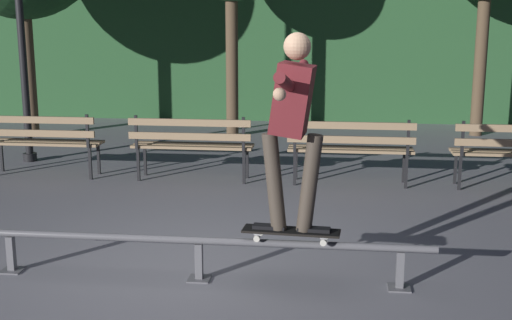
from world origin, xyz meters
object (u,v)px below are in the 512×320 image
park_bench_leftmost (41,138)px  park_bench_right_center (351,144)px  grind_rail (199,247)px  skateboard (291,232)px  park_bench_left_center (191,141)px  skateboarder (293,116)px

park_bench_leftmost → park_bench_right_center: 4.13m
grind_rail → park_bench_leftmost: bearing=130.3°
skateboard → park_bench_leftmost: 4.92m
grind_rail → park_bench_left_center: size_ratio=2.39×
skateboard → skateboarder: (0.00, -0.00, 0.94)m
grind_rail → skateboard: bearing=0.0°
grind_rail → park_bench_right_center: bearing=68.9°
park_bench_leftmost → park_bench_right_center: same height
skateboarder → skateboard: bearing=175.8°
skateboarder → park_bench_leftmost: (-3.60, 3.35, -0.84)m
skateboarder → park_bench_left_center: bearing=114.6°
skateboard → park_bench_leftmost: (-3.60, 3.35, 0.09)m
skateboarder → grind_rail: bearing=180.0°
park_bench_right_center → skateboarder: bearing=-99.0°
skateboarder → park_bench_left_center: 3.78m
park_bench_left_center → grind_rail: bearing=-77.0°
grind_rail → skateboarder: (0.76, -0.00, 1.09)m
skateboard → park_bench_left_center: park_bench_left_center is taller
skateboarder → park_bench_leftmost: 4.99m
grind_rail → park_bench_leftmost: 4.40m
park_bench_leftmost → park_bench_left_center: 2.07m
park_bench_leftmost → grind_rail: bearing=-49.7°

